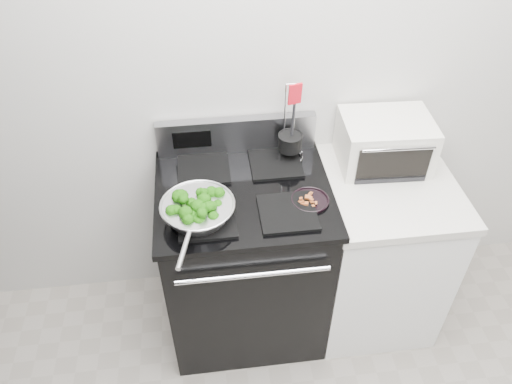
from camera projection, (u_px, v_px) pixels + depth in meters
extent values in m
cube|color=beige|center=(300.00, 69.00, 2.24)|extent=(4.00, 0.02, 2.70)
cube|color=black|center=(245.00, 262.00, 2.55)|extent=(0.76, 0.66, 0.92)
cube|color=black|center=(244.00, 193.00, 2.23)|extent=(0.79, 0.69, 0.03)
cube|color=#99999E|center=(237.00, 135.00, 2.39)|extent=(0.76, 0.05, 0.18)
cube|color=black|center=(207.00, 219.00, 2.08)|extent=(0.24, 0.24, 0.01)
cube|color=black|center=(288.00, 212.00, 2.11)|extent=(0.24, 0.24, 0.01)
cube|color=black|center=(204.00, 169.00, 2.33)|extent=(0.24, 0.24, 0.01)
cube|color=black|center=(275.00, 163.00, 2.36)|extent=(0.24, 0.24, 0.01)
cube|color=white|center=(374.00, 252.00, 2.63)|extent=(0.60, 0.66, 0.88)
cube|color=beige|center=(390.00, 187.00, 2.32)|extent=(0.62, 0.68, 0.04)
torus|color=silver|center=(197.00, 204.00, 2.05)|extent=(0.31, 0.31, 0.01)
cylinder|color=silver|center=(184.00, 250.00, 1.87)|extent=(0.07, 0.19, 0.02)
cylinder|color=black|center=(310.00, 201.00, 2.17)|extent=(0.17, 0.17, 0.01)
cylinder|color=black|center=(290.00, 142.00, 2.34)|extent=(0.11, 0.11, 0.08)
cylinder|color=black|center=(291.00, 126.00, 2.28)|extent=(0.01, 0.01, 0.24)
cube|color=red|center=(293.00, 93.00, 2.16)|extent=(0.06, 0.02, 0.10)
cube|color=silver|center=(384.00, 142.00, 2.35)|extent=(0.43, 0.33, 0.24)
cube|color=black|center=(395.00, 164.00, 2.24)|extent=(0.33, 0.02, 0.17)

